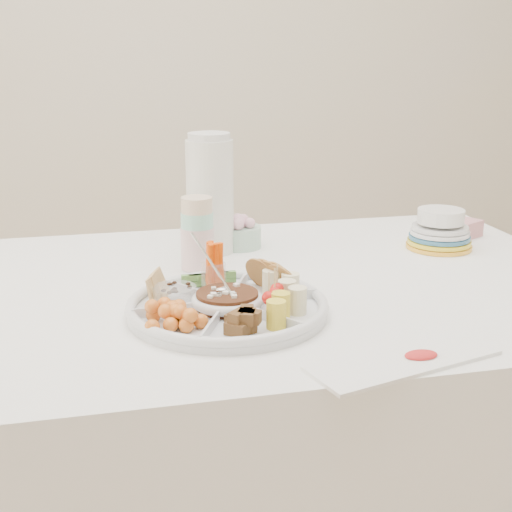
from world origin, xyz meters
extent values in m
cube|color=beige|center=(0.00, 2.00, 1.35)|extent=(4.00, 0.02, 2.70)
cube|color=white|center=(0.00, 0.00, 0.38)|extent=(1.52, 1.02, 0.76)
cylinder|color=silver|center=(-0.11, -0.18, 0.78)|extent=(0.41, 0.41, 0.04)
cylinder|color=black|center=(-0.11, -0.18, 0.79)|extent=(0.13, 0.13, 0.04)
cylinder|color=white|center=(-0.12, 0.13, 0.86)|extent=(0.09, 0.09, 0.21)
cylinder|color=white|center=(-0.06, 0.27, 0.91)|extent=(0.15, 0.15, 0.30)
cylinder|color=#9BD1AE|center=(0.02, 0.29, 0.80)|extent=(0.12, 0.12, 0.08)
cube|color=#D58C93|center=(0.59, 0.26, 0.78)|extent=(0.17, 0.17, 0.05)
cylinder|color=yellow|center=(0.51, 0.16, 0.81)|extent=(0.18, 0.18, 0.11)
cube|color=white|center=(0.13, -0.45, 0.76)|extent=(0.35, 0.19, 0.01)
camera|label=1|loc=(-0.35, -1.43, 1.26)|focal=50.00mm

